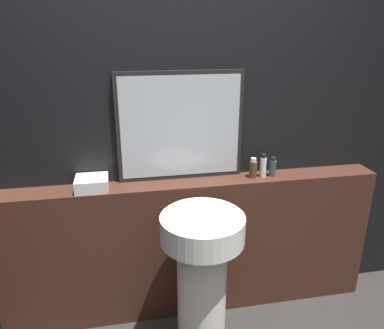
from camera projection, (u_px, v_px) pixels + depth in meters
wall_back at (188, 133)px, 2.39m from camera, size 8.00×0.06×2.50m
vanity_counter at (192, 247)px, 2.54m from camera, size 2.49×0.20×0.96m
pedestal_sink at (202, 273)px, 2.14m from camera, size 0.47×0.47×0.94m
mirror at (181, 127)px, 2.32m from camera, size 0.79×0.03×0.68m
towel_stack at (92, 183)px, 2.25m from camera, size 0.19×0.18×0.08m
shampoo_bottle at (253, 168)px, 2.42m from camera, size 0.05×0.05×0.13m
conditioner_bottle at (263, 166)px, 2.43m from camera, size 0.04×0.04×0.16m
lotion_bottle at (273, 167)px, 2.45m from camera, size 0.04×0.04×0.13m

